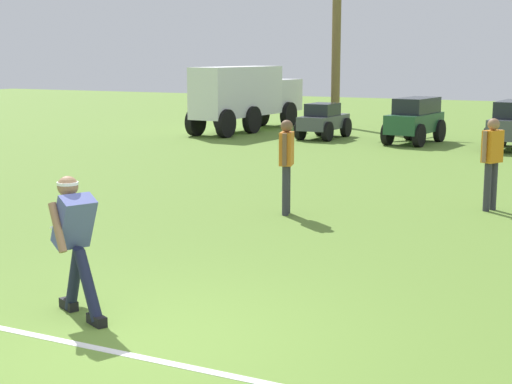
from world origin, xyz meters
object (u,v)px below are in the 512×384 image
frisbee_thrower (75,238)px  parked_car_slot_b (415,119)px  teammate_near_sideline (492,155)px  box_truck (246,95)px  parked_car_slot_a (323,120)px  palm_tree_far_left (337,27)px  teammate_midfield (286,158)px  frisbee_in_flight (61,228)px

frisbee_thrower → parked_car_slot_b: frisbee_thrower is taller
teammate_near_sideline → box_truck: box_truck is taller
teammate_near_sideline → parked_car_slot_a: size_ratio=0.70×
frisbee_thrower → palm_tree_far_left: bearing=104.3°
frisbee_thrower → parked_car_slot_a: 17.38m
palm_tree_far_left → parked_car_slot_a: bearing=-73.7°
palm_tree_far_left → teammate_midfield: bearing=-71.6°
frisbee_thrower → teammate_near_sideline: (2.71, 7.40, 0.15)m
palm_tree_far_left → parked_car_slot_b: bearing=-45.4°
teammate_midfield → palm_tree_far_left: (-5.14, 15.49, 2.63)m
teammate_midfield → box_truck: bearing=120.2°
parked_car_slot_a → box_truck: size_ratio=0.37×
teammate_near_sideline → box_truck: 14.59m
box_truck → parked_car_slot_b: bearing=-9.7°
parked_car_slot_b → box_truck: box_truck is taller
teammate_near_sideline → palm_tree_far_left: 16.07m
frisbee_thrower → frisbee_in_flight: size_ratio=4.42×
palm_tree_far_left → box_truck: bearing=-123.1°
frisbee_thrower → teammate_near_sideline: size_ratio=0.90×
parked_car_slot_b → parked_car_slot_a: bearing=179.3°
frisbee_thrower → frisbee_in_flight: bearing=140.7°
frisbee_in_flight → frisbee_thrower: bearing=-39.3°
parked_car_slot_b → palm_tree_far_left: palm_tree_far_left is taller
parked_car_slot_a → teammate_midfield: bearing=-70.9°
parked_car_slot_a → palm_tree_far_left: size_ratio=0.37×
frisbee_in_flight → parked_car_slot_b: size_ratio=0.13×
teammate_midfield → teammate_near_sideline: bearing=32.1°
teammate_near_sideline → palm_tree_far_left: bearing=120.6°
teammate_midfield → parked_car_slot_b: 11.33m
teammate_midfield → frisbee_in_flight: bearing=-94.2°
teammate_near_sideline → parked_car_slot_b: 10.22m
frisbee_in_flight → palm_tree_far_left: bearing=103.1°
parked_car_slot_a → box_truck: bearing=162.5°
parked_car_slot_b → frisbee_thrower: bearing=-85.9°
frisbee_thrower → box_truck: (-7.42, 17.90, 0.44)m
teammate_near_sideline → box_truck: size_ratio=0.26×
teammate_midfield → box_truck: box_truck is taller
teammate_near_sideline → parked_car_slot_a: bearing=125.9°
teammate_near_sideline → teammate_midfield: same height
parked_car_slot_b → frisbee_in_flight: bearing=-87.8°
teammate_midfield → palm_tree_far_left: bearing=108.4°
box_truck → palm_tree_far_left: bearing=56.9°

